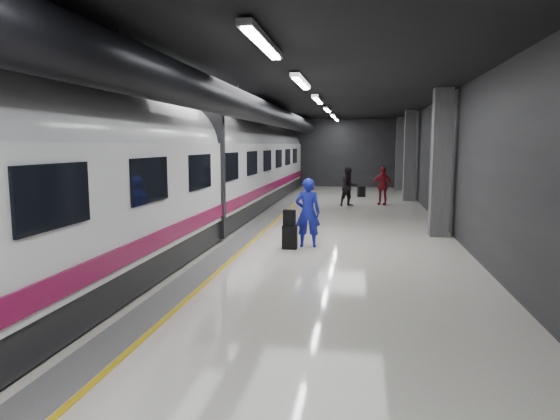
{
  "coord_description": "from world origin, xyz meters",
  "views": [
    {
      "loc": [
        2.14,
        -13.87,
        2.82
      ],
      "look_at": [
        0.26,
        -2.25,
        1.27
      ],
      "focal_mm": 32.0,
      "sensor_mm": 36.0,
      "label": 1
    }
  ],
  "objects": [
    {
      "name": "train",
      "position": [
        -3.25,
        -0.0,
        2.07
      ],
      "size": [
        3.05,
        38.0,
        4.05
      ],
      "color": "black",
      "rests_on": "ground"
    },
    {
      "name": "traveler_main",
      "position": [
        0.72,
        -0.32,
        0.95
      ],
      "size": [
        0.74,
        0.53,
        1.91
      ],
      "primitive_type": "imported",
      "rotation": [
        0.0,
        0.0,
        3.25
      ],
      "color": "#1824BB",
      "rests_on": "ground"
    },
    {
      "name": "shoulder_bag",
      "position": [
        0.27,
        -0.71,
        0.86
      ],
      "size": [
        0.34,
        0.2,
        0.43
      ],
      "primitive_type": "cube",
      "rotation": [
        0.0,
        0.0,
        -0.08
      ],
      "color": "black",
      "rests_on": "suitcase_main"
    },
    {
      "name": "platform_hall",
      "position": [
        -0.29,
        0.96,
        3.54
      ],
      "size": [
        10.02,
        40.02,
        4.51
      ],
      "color": "black",
      "rests_on": "ground"
    },
    {
      "name": "suitcase_far",
      "position": [
        2.2,
        13.39,
        0.28
      ],
      "size": [
        0.45,
        0.38,
        0.56
      ],
      "primitive_type": "cube",
      "rotation": [
        0.0,
        0.0,
        0.4
      ],
      "color": "black",
      "rests_on": "ground"
    },
    {
      "name": "traveler_far_b",
      "position": [
        3.16,
        9.93,
        0.9
      ],
      "size": [
        1.14,
        0.75,
        1.8
      ],
      "primitive_type": "imported",
      "rotation": [
        0.0,
        0.0,
        -0.32
      ],
      "color": "maroon",
      "rests_on": "ground"
    },
    {
      "name": "suitcase_main",
      "position": [
        0.28,
        -0.7,
        0.32
      ],
      "size": [
        0.4,
        0.26,
        0.64
      ],
      "primitive_type": "cube",
      "rotation": [
        0.0,
        0.0,
        -0.02
      ],
      "color": "black",
      "rests_on": "ground"
    },
    {
      "name": "traveler_far_a",
      "position": [
        1.62,
        9.19,
        0.89
      ],
      "size": [
        1.08,
        1.01,
        1.78
      ],
      "primitive_type": "imported",
      "rotation": [
        0.0,
        0.0,
        0.51
      ],
      "color": "black",
      "rests_on": "ground"
    },
    {
      "name": "ground",
      "position": [
        0.0,
        0.0,
        0.0
      ],
      "size": [
        40.0,
        40.0,
        0.0
      ],
      "primitive_type": "plane",
      "color": "silver",
      "rests_on": "ground"
    }
  ]
}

